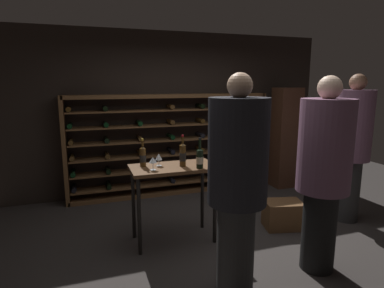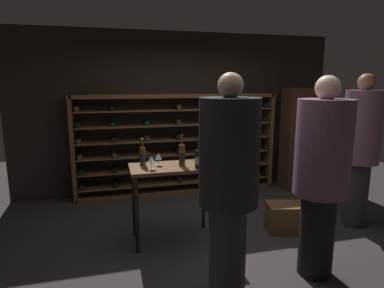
{
  "view_description": "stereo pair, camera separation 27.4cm",
  "coord_description": "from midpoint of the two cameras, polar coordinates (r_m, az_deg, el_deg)",
  "views": [
    {
      "loc": [
        -1.46,
        -3.33,
        1.88
      ],
      "look_at": [
        -0.25,
        0.27,
        1.17
      ],
      "focal_mm": 30.32,
      "sensor_mm": 36.0,
      "label": 1
    },
    {
      "loc": [
        -1.2,
        -3.41,
        1.88
      ],
      "look_at": [
        -0.25,
        0.27,
        1.17
      ],
      "focal_mm": 30.32,
      "sensor_mm": 36.0,
      "label": 2
    }
  ],
  "objects": [
    {
      "name": "back_wall",
      "position": [
        5.67,
        -4.99,
        5.42
      ],
      "size": [
        5.57,
        0.1,
        2.73
      ],
      "primitive_type": "cube",
      "color": "black",
      "rests_on": "ground"
    },
    {
      "name": "display_cabinet",
      "position": [
        6.07,
        14.91,
        1.04
      ],
      "size": [
        0.44,
        0.36,
        1.8
      ],
      "primitive_type": "cube",
      "color": "#4C2D1E",
      "rests_on": "ground"
    },
    {
      "name": "person_host_in_suit",
      "position": [
        4.77,
        24.96,
        0.32
      ],
      "size": [
        0.46,
        0.46,
        2.0
      ],
      "rotation": [
        0.0,
        0.0,
        2.63
      ],
      "color": "#303030",
      "rests_on": "ground"
    },
    {
      "name": "wine_glass_stemmed_right",
      "position": [
        3.81,
        -7.93,
        -2.35
      ],
      "size": [
        0.08,
        0.08,
        0.15
      ],
      "color": "silver",
      "rests_on": "tasting_table"
    },
    {
      "name": "person_guest_plum_blouse",
      "position": [
        3.36,
        20.01,
        -3.95
      ],
      "size": [
        0.51,
        0.51,
        1.95
      ],
      "rotation": [
        0.0,
        0.0,
        -0.91
      ],
      "color": "black",
      "rests_on": "ground"
    },
    {
      "name": "wine_glass_stemmed_center",
      "position": [
        3.63,
        -9.06,
        -2.91
      ],
      "size": [
        0.09,
        0.09,
        0.15
      ],
      "color": "silver",
      "rests_on": "tasting_table"
    },
    {
      "name": "wine_bottle_black_capsule",
      "position": [
        3.81,
        -10.69,
        -2.16
      ],
      "size": [
        0.07,
        0.07,
        0.33
      ],
      "color": "#4C3314",
      "rests_on": "tasting_table"
    },
    {
      "name": "wine_rack",
      "position": [
        5.52,
        -5.32,
        -0.17
      ],
      "size": [
        3.43,
        0.32,
        1.7
      ],
      "color": "brown",
      "rests_on": "ground"
    },
    {
      "name": "tasting_table",
      "position": [
        3.84,
        -5.38,
        -5.85
      ],
      "size": [
        0.99,
        0.53,
        0.93
      ],
      "color": "brown",
      "rests_on": "ground"
    },
    {
      "name": "person_bystander_red_print",
      "position": [
        2.83,
        5.25,
        -5.81
      ],
      "size": [
        0.52,
        0.52,
        1.97
      ],
      "rotation": [
        0.0,
        0.0,
        -2.72
      ],
      "color": "#2D2D2D",
      "rests_on": "ground"
    },
    {
      "name": "ground_plane",
      "position": [
        4.08,
        2.7,
        -16.78
      ],
      "size": [
        10.23,
        10.23,
        0.0
      ],
      "primitive_type": "plane",
      "color": "#383330"
    },
    {
      "name": "wine_crate",
      "position": [
        4.49,
        14.01,
        -11.97
      ],
      "size": [
        0.54,
        0.44,
        0.36
      ],
      "primitive_type": "cube",
      "rotation": [
        0.0,
        0.0,
        -0.23
      ],
      "color": "brown",
      "rests_on": "ground"
    },
    {
      "name": "wine_bottle_gold_foil",
      "position": [
        3.76,
        -3.74,
        -1.89
      ],
      "size": [
        0.08,
        0.08,
        0.37
      ],
      "color": "#4C3314",
      "rests_on": "tasting_table"
    },
    {
      "name": "wine_bottle_green_slim",
      "position": [
        3.67,
        -0.76,
        -2.47
      ],
      "size": [
        0.08,
        0.08,
        0.35
      ],
      "color": "black",
      "rests_on": "tasting_table"
    }
  ]
}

